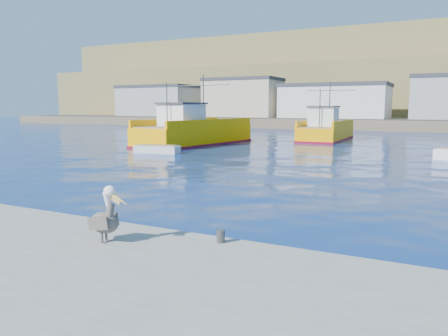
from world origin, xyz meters
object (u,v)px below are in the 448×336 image
object	(u,v)px
skiff_left	(157,150)
pelican	(106,218)
trawler_yellow_b	(326,130)
trawler_yellow_a	(193,132)

from	to	relation	value
skiff_left	pelican	bearing A→B (deg)	-57.41
trawler_yellow_b	pelican	distance (m)	41.08
trawler_yellow_a	skiff_left	bearing A→B (deg)	-79.14
trawler_yellow_b	skiff_left	distance (m)	21.73
trawler_yellow_b	pelican	bearing A→B (deg)	-83.41
trawler_yellow_a	skiff_left	distance (m)	8.61
trawler_yellow_a	pelican	world-z (taller)	trawler_yellow_a
trawler_yellow_a	pelican	size ratio (longest dim) A/B	10.62
trawler_yellow_a	trawler_yellow_b	xyz separation A→B (m)	(10.26, 11.51, -0.13)
trawler_yellow_a	pelican	bearing A→B (deg)	-62.94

